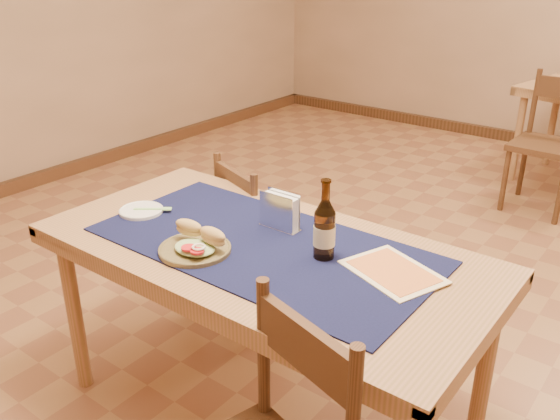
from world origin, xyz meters
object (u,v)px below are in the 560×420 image
Objects in this scene: chair_main_far at (262,239)px; napkin_holder at (280,212)px; beer_bottle at (324,229)px; main_table at (263,266)px; sandwich_plate at (196,245)px.

napkin_holder is at bearing -44.06° from chair_main_far.
napkin_holder is (-0.25, 0.09, -0.04)m from beer_bottle.
main_table is 0.29m from beer_bottle.
beer_bottle is at bearing -36.14° from chair_main_far.
beer_bottle reaches higher than napkin_holder.
main_table is 10.19× the size of napkin_holder.
napkin_holder is at bearing 102.15° from main_table.
sandwich_plate is at bearing -128.71° from main_table.
napkin_holder is (0.11, 0.32, 0.04)m from sandwich_plate.
main_table is at bearing -50.77° from chair_main_far.
sandwich_plate is 1.57× the size of napkin_holder.
napkin_holder is (-0.03, 0.14, 0.15)m from main_table.
chair_main_far is 3.42× the size of sandwich_plate.
beer_bottle is (0.36, 0.23, 0.08)m from sandwich_plate.
sandwich_plate is 0.34m from napkin_holder.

